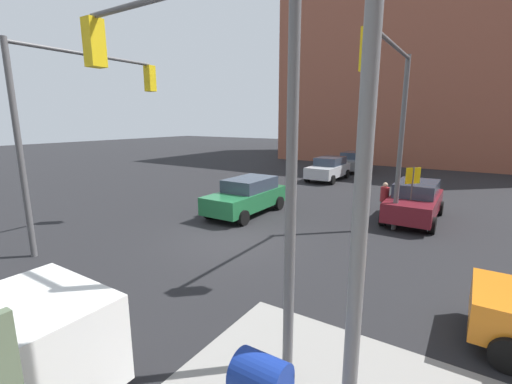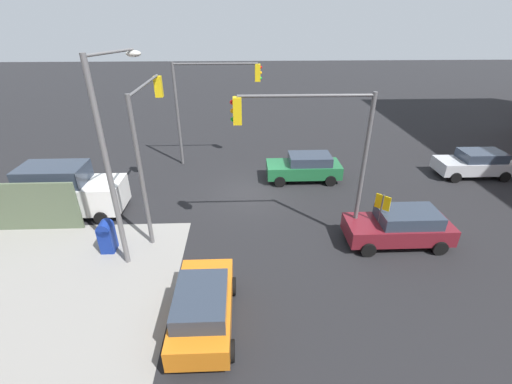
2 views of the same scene
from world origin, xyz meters
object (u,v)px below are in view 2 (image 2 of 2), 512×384
Objects in this scene: sedan_maroon at (400,226)px; traffic_signal_se_corner at (209,94)px; traffic_signal_nw_corner at (315,141)px; fire_hydrant at (323,156)px; traffic_signal_ne_corner at (148,129)px; mailbox_blue at (107,235)px; hatchback_green at (305,167)px; sedan_silver at (475,163)px; pedestrian_crossing at (378,213)px; street_lamp_corner at (112,151)px; sedan_orange at (203,306)px; van_white_delivery at (65,191)px.

traffic_signal_se_corner is at bearing -46.99° from sedan_maroon.
traffic_signal_nw_corner is 9.97m from fire_hydrant.
traffic_signal_ne_corner is 4.55× the size of mailbox_blue.
traffic_signal_se_corner is 7.43m from hatchback_green.
pedestrian_crossing is (8.10, 5.62, -0.01)m from sedan_silver.
street_lamp_corner is 2.04× the size of sedan_orange.
sedan_orange is 2.43× the size of pedestrian_crossing.
street_lamp_corner is 4.12m from mailbox_blue.
mailbox_blue is 0.32× the size of sedan_silver.
traffic_signal_nw_corner reaches higher than sedan_maroon.
street_lamp_corner is at bearing 138.72° from van_white_delivery.
fire_hydrant is at bearing -123.82° from hatchback_green.
pedestrian_crossing is (-2.50, 5.47, -0.01)m from hatchback_green.
sedan_maroon reaches higher than pedestrian_crossing.
sedan_maroon is at bearing -46.36° from pedestrian_crossing.
traffic_signal_se_corner is at bearing -106.37° from traffic_signal_ne_corner.
sedan_silver is at bearing -179.20° from hatchback_green.
mailbox_blue is 0.32× the size of sedan_maroon.
traffic_signal_se_corner reaches higher than sedan_maroon.
traffic_signal_nw_corner is 10.23m from traffic_signal_se_corner.
van_white_delivery is at bearing 22.86° from fire_hydrant.
traffic_signal_se_corner is 1.20× the size of van_white_delivery.
street_lamp_corner is at bearing -154.16° from pedestrian_crossing.
pedestrian_crossing is (-12.00, -1.20, 0.07)m from mailbox_blue.
traffic_signal_ne_corner is 8.11m from sedan_orange.
traffic_signal_ne_corner is 19.28m from sedan_silver.
street_lamp_corner is 6.30m from sedan_orange.
traffic_signal_se_corner reaches higher than mailbox_blue.
traffic_signal_ne_corner is at bearing -15.83° from traffic_signal_nw_corner.
traffic_signal_ne_corner is 11.74m from sedan_maroon.
traffic_signal_se_corner is 6.91× the size of fire_hydrant.
traffic_signal_ne_corner reaches higher than pedestrian_crossing.
traffic_signal_se_corner is 14.20m from sedan_orange.
traffic_signal_ne_corner is 4.88m from mailbox_blue.
mailbox_blue is at bearing 133.43° from van_white_delivery.
sedan_orange reaches higher than mailbox_blue.
mailbox_blue is (3.77, 9.50, -3.86)m from traffic_signal_se_corner.
traffic_signal_ne_corner is (2.07, 7.03, -0.01)m from traffic_signal_se_corner.
traffic_signal_nw_corner reaches higher than sedan_silver.
sedan_orange is at bearing 64.99° from hatchback_green.
pedestrian_crossing is at bearing 34.74° from sedan_silver.
traffic_signal_se_corner is 1.00× the size of traffic_signal_ne_corner.
van_white_delivery reaches higher than mailbox_blue.
traffic_signal_ne_corner is at bearing -169.83° from pedestrian_crossing.
pedestrian_crossing reaches higher than mailbox_blue.
hatchback_green is at bearing -144.95° from mailbox_blue.
mailbox_blue is 1.52× the size of fire_hydrant.
fire_hydrant is 0.58× the size of pedestrian_crossing.
pedestrian_crossing is (-15.03, 2.00, -0.45)m from van_white_delivery.
hatchback_green reaches higher than pedestrian_crossing.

